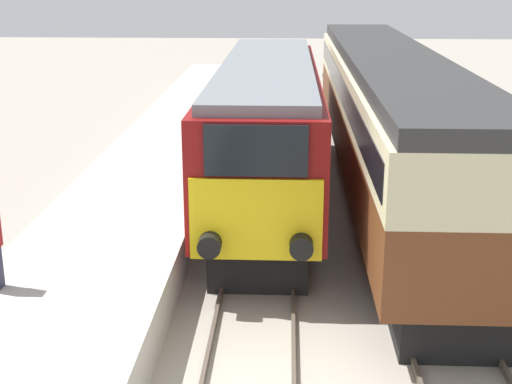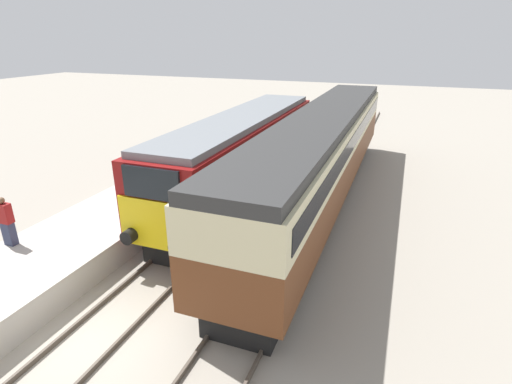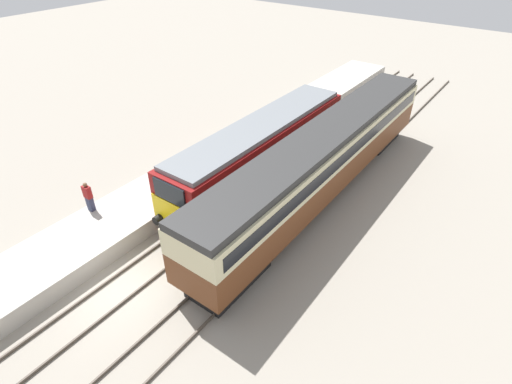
# 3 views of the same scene
# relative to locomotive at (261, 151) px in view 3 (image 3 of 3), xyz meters

# --- Properties ---
(ground_plane) EXTENTS (120.00, 120.00, 0.00)m
(ground_plane) POSITION_rel_locomotive_xyz_m (0.00, -10.08, -2.16)
(ground_plane) COLOR gray
(platform_left) EXTENTS (3.50, 50.00, 0.92)m
(platform_left) POSITION_rel_locomotive_xyz_m (-3.30, -2.08, -1.70)
(platform_left) COLOR #B7B2A8
(platform_left) RESTS_ON ground_plane
(rails_near_track) EXTENTS (1.51, 60.00, 0.14)m
(rails_near_track) POSITION_rel_locomotive_xyz_m (0.00, -5.08, -2.09)
(rails_near_track) COLOR #4C4238
(rails_near_track) RESTS_ON ground_plane
(rails_far_track) EXTENTS (1.50, 60.00, 0.14)m
(rails_far_track) POSITION_rel_locomotive_xyz_m (3.40, -5.08, -2.09)
(rails_far_track) COLOR #4C4238
(rails_far_track) RESTS_ON ground_plane
(locomotive) EXTENTS (2.70, 14.02, 3.88)m
(locomotive) POSITION_rel_locomotive_xyz_m (0.00, 0.00, 0.00)
(locomotive) COLOR black
(locomotive) RESTS_ON ground_plane
(passenger_carriage) EXTENTS (2.75, 20.49, 4.06)m
(passenger_carriage) POSITION_rel_locomotive_xyz_m (3.40, 1.04, 0.31)
(passenger_carriage) COLOR black
(passenger_carriage) RESTS_ON ground_plane
(person_on_platform) EXTENTS (0.44, 0.26, 1.60)m
(person_on_platform) POSITION_rel_locomotive_xyz_m (-4.56, -8.09, -0.45)
(person_on_platform) COLOR #2D334C
(person_on_platform) RESTS_ON platform_left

